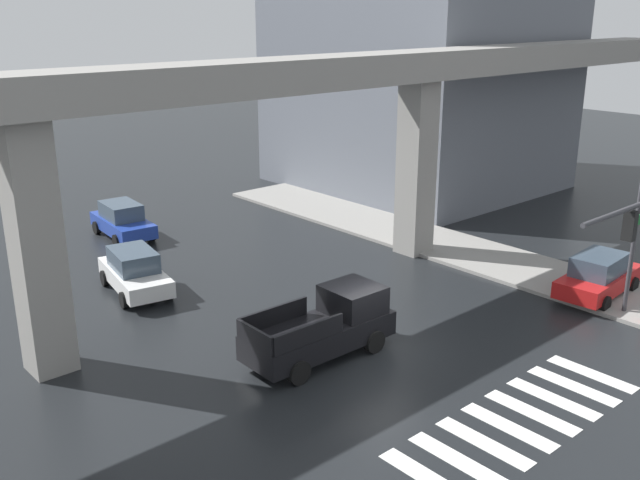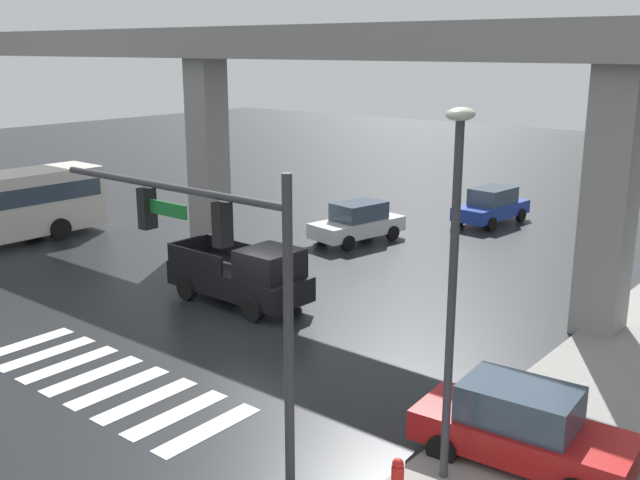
# 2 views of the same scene
# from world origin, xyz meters

# --- Properties ---
(ground_plane) EXTENTS (120.00, 120.00, 0.00)m
(ground_plane) POSITION_xyz_m (0.00, 0.00, 0.00)
(ground_plane) COLOR black
(crosswalk_stripes) EXTENTS (8.25, 2.80, 0.01)m
(crosswalk_stripes) POSITION_xyz_m (0.00, -5.37, 0.01)
(crosswalk_stripes) COLOR silver
(crosswalk_stripes) RESTS_ON ground
(elevated_overpass) EXTENTS (57.70, 2.30, 9.00)m
(elevated_overpass) POSITION_xyz_m (0.00, 5.98, 7.77)
(elevated_overpass) COLOR gray
(elevated_overpass) RESTS_ON ground
(sidewalk_east) EXTENTS (4.00, 36.00, 0.15)m
(sidewalk_east) POSITION_xyz_m (10.13, 2.00, 0.07)
(sidewalk_east) COLOR gray
(sidewalk_east) RESTS_ON ground
(pickup_truck) EXTENTS (5.13, 2.14, 2.08)m
(pickup_truck) POSITION_xyz_m (-1.38, 1.03, 0.99)
(pickup_truck) COLOR black
(pickup_truck) RESTS_ON ground
(sedan_red) EXTENTS (4.43, 2.23, 1.72)m
(sedan_red) POSITION_xyz_m (9.79, -2.32, 0.85)
(sedan_red) COLOR red
(sedan_red) RESTS_ON ground
(sedan_blue) EXTENTS (2.25, 4.44, 1.72)m
(sedan_blue) POSITION_xyz_m (-0.52, 16.87, 0.85)
(sedan_blue) COLOR #1E3899
(sedan_blue) RESTS_ON ground
(sedan_white) EXTENTS (2.52, 4.54, 1.72)m
(sedan_white) POSITION_xyz_m (-3.45, 10.01, 0.85)
(sedan_white) COLOR silver
(sedan_white) RESTS_ON ground
(traffic_signal_mast) EXTENTS (6.49, 0.32, 6.20)m
(traffic_signal_mast) POSITION_xyz_m (5.30, -6.18, 4.38)
(traffic_signal_mast) COLOR #38383D
(traffic_signal_mast) RESTS_ON ground
(street_lamp_near_corner) EXTENTS (0.44, 0.70, 7.24)m
(street_lamp_near_corner) POSITION_xyz_m (8.93, -3.86, 4.56)
(street_lamp_near_corner) COLOR #38383D
(street_lamp_near_corner) RESTS_ON ground
(fire_hydrant) EXTENTS (0.24, 0.24, 0.85)m
(fire_hydrant) POSITION_xyz_m (8.53, -4.87, 0.43)
(fire_hydrant) COLOR red
(fire_hydrant) RESTS_ON ground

